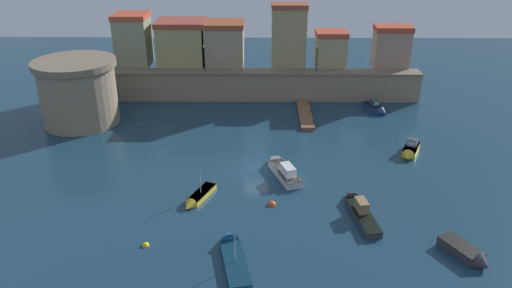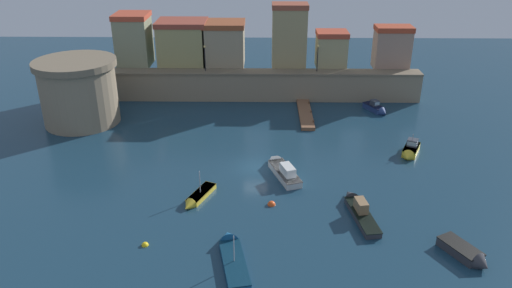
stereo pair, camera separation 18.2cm
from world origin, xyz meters
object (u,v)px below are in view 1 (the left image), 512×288
(moored_boat_0, at_px, (233,252))
(moored_boat_3, at_px, (410,150))
(quay_lamp_1, at_px, (317,54))
(moored_boat_6, at_px, (198,198))
(fortress_tower, at_px, (78,92))
(moored_boat_5, at_px, (468,253))
(mooring_buoy_0, at_px, (272,205))
(moored_boat_4, at_px, (282,169))
(quay_lamp_0, at_px, (204,54))
(moored_boat_2, at_px, (359,209))
(mooring_buoy_1, at_px, (146,246))
(moored_boat_1, at_px, (376,108))

(moored_boat_0, height_order, moored_boat_3, moored_boat_0)
(quay_lamp_1, xyz_separation_m, moored_boat_6, (-13.56, -27.57, -6.30))
(fortress_tower, bearing_deg, moored_boat_5, -34.75)
(moored_boat_5, xyz_separation_m, moored_boat_6, (-21.92, 8.20, -0.13))
(moored_boat_5, xyz_separation_m, mooring_buoy_0, (-15.01, 7.51, -0.42))
(moored_boat_3, bearing_deg, moored_boat_0, -20.68)
(moored_boat_4, height_order, moored_boat_6, moored_boat_6)
(moored_boat_3, bearing_deg, fortress_tower, -77.27)
(quay_lamp_0, relative_size, moored_boat_2, 0.48)
(moored_boat_0, bearing_deg, mooring_buoy_1, 69.26)
(moored_boat_0, bearing_deg, fortress_tower, 25.81)
(moored_boat_2, height_order, mooring_buoy_1, moored_boat_2)
(quay_lamp_0, distance_m, moored_boat_3, 30.71)
(moored_boat_6, bearing_deg, mooring_buoy_0, 107.28)
(moored_boat_4, bearing_deg, moored_boat_0, 142.79)
(moored_boat_0, bearing_deg, moored_boat_3, -57.81)
(moored_boat_0, xyz_separation_m, moored_boat_2, (10.94, 6.17, 0.17))
(quay_lamp_0, xyz_separation_m, moored_boat_2, (16.66, -29.48, -6.09))
(moored_boat_6, distance_m, mooring_buoy_0, 6.95)
(fortress_tower, distance_m, moored_boat_6, 25.46)
(moored_boat_1, distance_m, moored_boat_3, 13.04)
(moored_boat_0, distance_m, moored_boat_4, 14.13)
(moored_boat_5, bearing_deg, moored_boat_6, -139.13)
(moored_boat_2, relative_size, mooring_buoy_0, 10.01)
(moored_boat_4, distance_m, moored_boat_5, 19.41)
(moored_boat_1, relative_size, moored_boat_3, 1.00)
(quay_lamp_0, relative_size, moored_boat_1, 0.84)
(moored_boat_1, height_order, moored_boat_5, moored_boat_1)
(moored_boat_0, xyz_separation_m, moored_boat_5, (18.23, -0.13, 0.16))
(moored_boat_5, xyz_separation_m, mooring_buoy_1, (-25.30, 1.25, -0.42))
(moored_boat_5, bearing_deg, quay_lamp_1, 164.54)
(moored_boat_0, distance_m, moored_boat_3, 25.88)
(quay_lamp_1, relative_size, moored_boat_3, 0.87)
(fortress_tower, height_order, mooring_buoy_1, fortress_tower)
(fortress_tower, height_order, moored_boat_4, fortress_tower)
(moored_boat_6, height_order, mooring_buoy_1, moored_boat_6)
(moored_boat_1, height_order, mooring_buoy_0, moored_boat_1)
(quay_lamp_1, bearing_deg, quay_lamp_0, 180.00)
(moored_boat_0, height_order, mooring_buoy_1, moored_boat_0)
(quay_lamp_0, height_order, moored_boat_1, quay_lamp_0)
(fortress_tower, relative_size, quay_lamp_0, 2.78)
(moored_boat_2, xyz_separation_m, moored_boat_4, (-6.60, 7.28, 0.08))
(moored_boat_2, distance_m, mooring_buoy_1, 18.71)
(moored_boat_1, xyz_separation_m, mooring_buoy_1, (-24.65, -29.81, -0.48))
(quay_lamp_1, distance_m, moored_boat_4, 23.67)
(quay_lamp_1, relative_size, moored_boat_6, 0.76)
(moored_boat_1, relative_size, moored_boat_4, 0.62)
(moored_boat_3, bearing_deg, quay_lamp_0, -100.57)
(moored_boat_1, bearing_deg, moored_boat_0, -56.29)
(fortress_tower, distance_m, moored_boat_3, 40.33)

